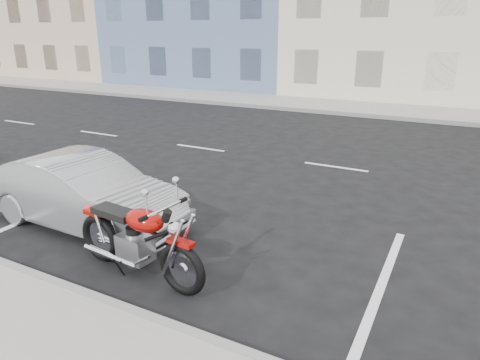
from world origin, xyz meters
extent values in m
plane|color=black|center=(0.00, 0.00, 0.00)|extent=(120.00, 120.00, 0.00)
cube|color=gray|center=(-5.00, 8.70, 0.07)|extent=(80.00, 3.40, 0.15)
cube|color=gray|center=(-5.00, 7.00, 0.08)|extent=(80.00, 0.12, 0.16)
torus|color=black|center=(-1.41, -6.36, 0.34)|extent=(0.73, 0.19, 0.72)
torus|color=black|center=(-2.96, -6.21, 0.34)|extent=(0.73, 0.19, 0.72)
cube|color=#A10A05|center=(-1.41, -6.36, 0.72)|extent=(0.38, 0.18, 0.05)
cube|color=#A10A05|center=(-3.00, -6.20, 0.74)|extent=(0.34, 0.20, 0.06)
cube|color=gray|center=(-2.23, -6.28, 0.41)|extent=(0.48, 0.37, 0.36)
ellipsoid|color=#A10A05|center=(-2.02, -6.30, 0.86)|extent=(0.63, 0.43, 0.29)
cube|color=black|center=(-2.58, -6.24, 0.84)|extent=(0.69, 0.34, 0.10)
cylinder|color=silver|center=(-1.65, -6.34, 1.10)|extent=(0.11, 0.75, 0.04)
sphere|color=silver|center=(-1.51, -6.35, 0.88)|extent=(0.18, 0.18, 0.18)
cylinder|color=silver|center=(-2.60, -6.39, 0.24)|extent=(1.02, 0.19, 0.09)
cylinder|color=silver|center=(-2.57, -6.09, 0.24)|extent=(1.02, 0.19, 0.09)
cylinder|color=silver|center=(-1.46, -6.36, 0.66)|extent=(0.42, 0.09, 0.85)
cylinder|color=black|center=(-2.00, -6.30, 0.59)|extent=(0.86, 0.14, 0.53)
imported|color=#9B9DA2|center=(-4.88, -5.34, 0.61)|extent=(3.73, 1.35, 1.22)
camera|label=1|loc=(0.62, -10.10, 3.16)|focal=32.00mm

